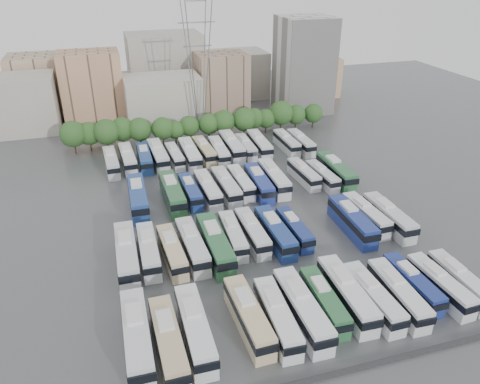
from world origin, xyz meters
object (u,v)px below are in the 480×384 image
object	(u,v)px
bus_r3_s0	(111,162)
bus_r1_s4	(215,244)
bus_r1_s0	(127,254)
bus_r2_s3	(172,193)
bus_r2_s9	(274,178)
bus_r2_s12	(322,176)
bus_r1_s7	(275,232)
bus_r1_s8	(294,229)
apartment_tower	(304,65)
bus_r0_s12	(440,285)
bus_r0_s2	(195,328)
bus_r2_s11	(304,174)
bus_r3_s8	(232,146)
bus_r3_s12	(287,142)
bus_r1_s1	(148,250)
bus_r2_s8	(259,183)
bus_r0_s5	(277,317)
bus_r0_s7	(324,301)
bus_r0_s9	(373,297)
bus_r3_s1	(128,158)
bus_r1_s12	(366,215)
bus_r2_s7	(241,182)
bus_r0_s10	(398,294)
bus_r0_s4	(248,316)
bus_r3_s3	(158,155)
electricity_pylon	(198,56)
bus_r1_s2	(172,251)
bus_r1_s6	(252,232)
bus_r0_s13	(459,280)
bus_r1_s3	(192,246)
bus_r3_s2	(145,158)
bus_r2_s1	(138,197)
bus_r3_s13	(301,142)
bus_r3_s9	(246,147)
bus_r2_s6	(226,186)
bus_r1_s13	(389,216)
bus_r1_s11	(352,221)
bus_r2_s13	(336,171)
bus_r0_s11	(412,283)
bus_r1_s5	(233,235)
bus_r3_s7	(219,151)
bus_r2_s4	(190,191)
bus_r3_s5	(190,154)
bus_r0_s0	(137,336)
bus_r3_s6	(204,151)

from	to	relation	value
bus_r3_s0	bus_r1_s4	bearing A→B (deg)	-72.50
bus_r1_s0	bus_r2_s3	bearing A→B (deg)	62.38
bus_r2_s9	bus_r2_s12	bearing A→B (deg)	-5.39
bus_r1_s7	bus_r1_s8	world-z (taller)	bus_r1_s7
apartment_tower	bus_r0_s12	xyz separation A→B (m)	(-15.96, -82.82, -11.23)
bus_r0_s2	bus_r2_s11	bearing A→B (deg)	51.49
bus_r3_s8	bus_r3_s12	world-z (taller)	bus_r3_s8
apartment_tower	bus_r1_s1	size ratio (longest dim) A/B	2.16
bus_r1_s7	bus_r2_s8	xyz separation A→B (m)	(3.28, 17.56, 0.01)
bus_r0_s5	bus_r0_s7	distance (m)	6.87
bus_r0_s9	bus_r3_s1	bearing A→B (deg)	114.68
bus_r1_s4	bus_r2_s9	size ratio (longest dim) A/B	1.06
bus_r1_s12	bus_r2_s7	bearing A→B (deg)	129.94
bus_r0_s10	bus_r3_s1	world-z (taller)	bus_r3_s1
bus_r0_s12	bus_r1_s1	world-z (taller)	bus_r1_s1
bus_r0_s4	bus_r2_s11	xyz separation A→B (m)	(23.22, 36.40, -0.22)
bus_r1_s8	bus_r2_s9	size ratio (longest dim) A/B	0.83
bus_r3_s3	bus_r2_s9	bearing A→B (deg)	-44.49
electricity_pylon	bus_r1_s2	bearing A→B (deg)	-106.50
bus_r0_s9	bus_r1_s1	bearing A→B (deg)	143.42
apartment_tower	bus_r1_s6	distance (m)	73.44
bus_r1_s6	bus_r3_s1	world-z (taller)	bus_r3_s1
bus_r0_s13	bus_r1_s2	distance (m)	40.29
bus_r1_s3	bus_r3_s2	distance (m)	36.68
bus_r0_s5	bus_r2_s1	size ratio (longest dim) A/B	0.89
bus_r1_s1	bus_r1_s12	world-z (taller)	bus_r1_s1
apartment_tower	bus_r0_s13	bearing A→B (deg)	-98.77
bus_r3_s13	bus_r1_s6	bearing A→B (deg)	-124.25
bus_r2_s7	bus_r3_s9	size ratio (longest dim) A/B	1.01
bus_r1_s2	bus_r2_s6	bearing A→B (deg)	51.35
bus_r1_s13	bus_r2_s12	bearing A→B (deg)	99.74
bus_r2_s9	bus_r1_s11	bearing A→B (deg)	-69.65
bus_r2_s8	bus_r0_s13	bearing A→B (deg)	-63.14
bus_r0_s7	bus_r2_s12	world-z (taller)	bus_r0_s7
bus_r0_s12	bus_r3_s8	size ratio (longest dim) A/B	0.85
bus_r2_s13	bus_r2_s8	bearing A→B (deg)	-176.96
bus_r2_s1	bus_r1_s1	bearing A→B (deg)	-89.17
bus_r0_s11	bus_r0_s13	distance (m)	6.59
bus_r1_s6	bus_r3_s0	xyz separation A→B (m)	(-19.87, 34.95, 0.03)
bus_r0_s12	bus_r1_s5	bearing A→B (deg)	136.52
electricity_pylon	bus_r0_s5	world-z (taller)	electricity_pylon
bus_r2_s13	bus_r3_s8	world-z (taller)	bus_r3_s8
bus_r0_s11	bus_r0_s13	xyz separation A→B (m)	(6.46, -1.31, 0.02)
bus_r2_s7	bus_r3_s7	world-z (taller)	bus_r3_s7
bus_r2_s4	bus_r3_s5	xyz separation A→B (m)	(3.37, 17.06, 0.31)
bus_r0_s0	bus_r0_s11	world-z (taller)	bus_r0_s0
bus_r2_s7	bus_r2_s8	size ratio (longest dim) A/B	0.90
bus_r0_s0	bus_r3_s8	xyz separation A→B (m)	(26.53, 53.88, 0.00)
bus_r2_s3	bus_r3_s6	world-z (taller)	bus_r2_s3
bus_r1_s0	bus_r2_s8	distance (m)	31.36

